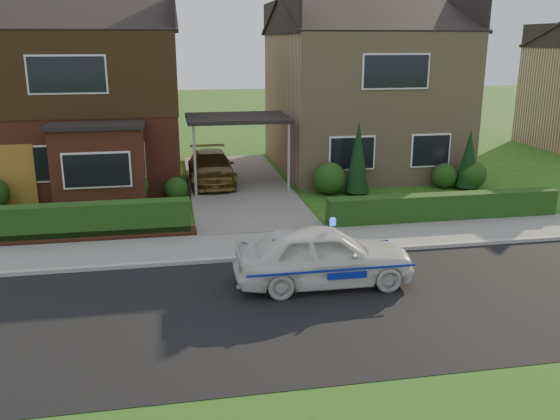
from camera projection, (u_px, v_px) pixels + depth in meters
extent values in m
plane|color=#1B5115|center=(300.00, 309.00, 12.58)|extent=(120.00, 120.00, 0.00)
cube|color=black|center=(300.00, 309.00, 12.58)|extent=(60.00, 6.00, 0.02)
cube|color=#9E9993|center=(274.00, 257.00, 15.44)|extent=(60.00, 0.16, 0.12)
cube|color=slate|center=(268.00, 244.00, 16.44)|extent=(60.00, 2.00, 0.10)
cube|color=#666059|center=(239.00, 186.00, 22.96)|extent=(3.80, 12.00, 0.12)
cube|color=brown|center=(86.00, 107.00, 23.99)|extent=(7.20, 8.00, 5.80)
cube|color=white|center=(28.00, 164.00, 20.32)|extent=(1.80, 0.08, 1.30)
cube|color=white|center=(122.00, 161.00, 20.88)|extent=(1.60, 0.08, 1.30)
cube|color=white|center=(67.00, 75.00, 19.78)|extent=(2.60, 0.08, 1.30)
cube|color=black|center=(83.00, 70.00, 23.59)|extent=(7.26, 8.06, 2.90)
cube|color=brown|center=(99.00, 167.00, 20.12)|extent=(3.00, 1.40, 2.70)
cube|color=black|center=(96.00, 125.00, 19.73)|extent=(3.20, 1.60, 0.14)
cube|color=tan|center=(360.00, 102.00, 26.04)|extent=(7.20, 8.00, 5.80)
cube|color=white|center=(352.00, 153.00, 22.37)|extent=(1.80, 0.08, 1.30)
cube|color=white|center=(430.00, 150.00, 22.93)|extent=(1.60, 0.08, 1.30)
cube|color=white|center=(396.00, 71.00, 21.83)|extent=(2.60, 0.08, 1.30)
cube|color=black|center=(237.00, 118.00, 22.23)|extent=(3.80, 3.00, 0.14)
cylinder|color=gray|center=(195.00, 162.00, 20.98)|extent=(0.10, 0.10, 2.70)
cylinder|color=gray|center=(289.00, 159.00, 21.58)|extent=(0.10, 0.10, 2.70)
cube|color=#976220|center=(2.00, 176.00, 20.24)|extent=(2.20, 0.10, 2.10)
cube|color=brown|center=(56.00, 238.00, 16.51)|extent=(7.70, 0.25, 0.36)
cube|color=#153811|center=(57.00, 243.00, 16.70)|extent=(7.50, 0.55, 0.90)
cube|color=#153811|center=(443.00, 222.00, 18.66)|extent=(7.50, 0.55, 0.80)
sphere|color=#153811|center=(129.00, 186.00, 20.48)|extent=(1.32, 1.32, 1.32)
sphere|color=#153811|center=(176.00, 188.00, 21.11)|extent=(0.84, 0.84, 0.84)
sphere|color=#153811|center=(329.00, 178.00, 21.86)|extent=(1.20, 1.20, 1.20)
sphere|color=#153811|center=(444.00, 176.00, 22.81)|extent=(0.96, 0.96, 0.96)
sphere|color=#153811|center=(472.00, 175.00, 22.68)|extent=(1.08, 1.08, 1.08)
cone|color=black|center=(358.00, 160.00, 21.66)|extent=(0.90, 0.90, 2.60)
cone|color=black|center=(469.00, 161.00, 22.49)|extent=(0.90, 0.90, 2.20)
imported|color=silver|center=(323.00, 256.00, 13.67)|extent=(1.74, 4.16, 1.41)
sphere|color=#193FF2|center=(333.00, 223.00, 13.49)|extent=(0.17, 0.17, 0.17)
cube|color=navy|center=(333.00, 271.00, 12.89)|extent=(3.80, 0.02, 0.05)
cube|color=navy|center=(315.00, 246.00, 14.47)|extent=(3.80, 0.01, 0.05)
ellipsoid|color=black|center=(275.00, 249.00, 13.29)|extent=(0.22, 0.17, 0.21)
sphere|color=white|center=(276.00, 250.00, 13.24)|extent=(0.11, 0.11, 0.11)
sphere|color=black|center=(276.00, 243.00, 13.24)|extent=(0.13, 0.13, 0.13)
cone|color=black|center=(274.00, 241.00, 13.22)|extent=(0.04, 0.04, 0.05)
cone|color=black|center=(278.00, 240.00, 13.24)|extent=(0.04, 0.04, 0.05)
imported|color=brown|center=(211.00, 167.00, 23.15)|extent=(1.71, 4.19, 1.22)
imported|color=gray|center=(134.00, 195.00, 20.29)|extent=(0.45, 0.32, 0.81)
imported|color=gray|center=(92.00, 214.00, 17.98)|extent=(0.57, 0.52, 0.86)
imported|color=gray|center=(103.00, 196.00, 20.11)|extent=(0.52, 0.52, 0.83)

